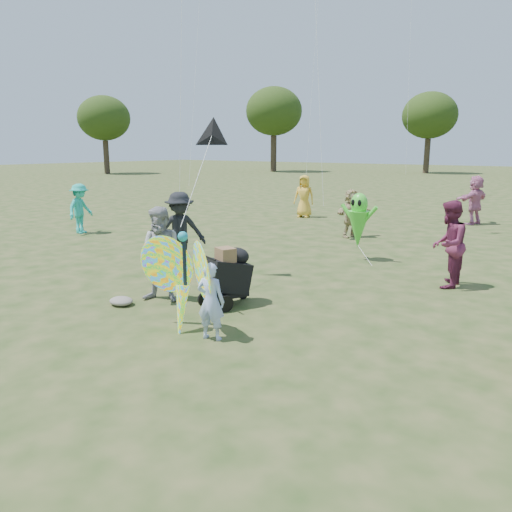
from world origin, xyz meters
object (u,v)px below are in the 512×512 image
(adult_man, at_px, (163,255))
(jogging_stroller, at_px, (229,272))
(crowd_b, at_px, (180,231))
(crowd_e, at_px, (449,244))
(child_girl, at_px, (211,301))
(crowd_j, at_px, (475,200))
(crowd_i, at_px, (80,209))
(crowd_d, at_px, (351,213))
(butterfly_kite, at_px, (183,281))
(crowd_g, at_px, (304,196))
(alien_kite, at_px, (358,223))

(adult_man, height_order, jogging_stroller, adult_man)
(crowd_b, xyz_separation_m, crowd_e, (5.56, 2.21, -0.02))
(crowd_e, bearing_deg, child_girl, -26.55)
(crowd_e, xyz_separation_m, crowd_j, (-1.77, 9.55, 0.01))
(crowd_i, bearing_deg, jogging_stroller, -125.76)
(crowd_d, distance_m, butterfly_kite, 9.45)
(butterfly_kite, bearing_deg, crowd_g, 113.25)
(child_girl, xyz_separation_m, crowd_d, (-2.27, 9.34, 0.18))
(crowd_i, distance_m, butterfly_kite, 10.39)
(alien_kite, bearing_deg, crowd_b, -130.49)
(crowd_i, bearing_deg, child_girl, -131.69)
(crowd_i, relative_size, crowd_j, 0.91)
(crowd_i, height_order, jogging_stroller, crowd_i)
(crowd_d, distance_m, jogging_stroller, 7.97)
(crowd_d, bearing_deg, alien_kite, -133.58)
(crowd_g, height_order, butterfly_kite, crowd_g)
(crowd_g, relative_size, crowd_i, 1.05)
(crowd_g, height_order, crowd_i, crowd_g)
(crowd_g, height_order, alien_kite, crowd_g)
(child_girl, relative_size, crowd_d, 0.77)
(crowd_i, xyz_separation_m, alien_kite, (9.34, 1.81, 0.13))
(crowd_e, relative_size, crowd_i, 1.09)
(adult_man, relative_size, butterfly_kite, 1.00)
(crowd_e, bearing_deg, crowd_g, -138.16)
(crowd_d, distance_m, crowd_i, 9.05)
(crowd_b, distance_m, crowd_i, 6.60)
(crowd_e, bearing_deg, butterfly_kite, -32.42)
(adult_man, bearing_deg, alien_kite, 52.97)
(adult_man, distance_m, crowd_g, 12.25)
(jogging_stroller, relative_size, alien_kite, 0.65)
(child_girl, height_order, crowd_d, crowd_d)
(child_girl, relative_size, butterfly_kite, 0.67)
(butterfly_kite, bearing_deg, crowd_i, 154.16)
(crowd_e, relative_size, butterfly_kite, 1.01)
(alien_kite, bearing_deg, crowd_d, 119.08)
(child_girl, relative_size, alien_kite, 0.69)
(jogging_stroller, xyz_separation_m, alien_kite, (0.26, 4.88, 0.36))
(child_girl, relative_size, crowd_b, 0.65)
(adult_man, xyz_separation_m, crowd_b, (-1.56, 2.02, 0.02))
(crowd_d, xyz_separation_m, crowd_i, (-7.70, -4.77, 0.06))
(crowd_b, distance_m, crowd_g, 9.87)
(crowd_d, relative_size, crowd_j, 0.85)
(crowd_d, relative_size, alien_kite, 0.90)
(jogging_stroller, xyz_separation_m, butterfly_kite, (0.27, -1.46, 0.20))
(crowd_g, relative_size, crowd_j, 0.95)
(child_girl, height_order, adult_man, adult_man)
(crowd_b, height_order, crowd_i, crowd_b)
(crowd_i, bearing_deg, butterfly_kite, -132.92)
(crowd_i, height_order, butterfly_kite, crowd_i)
(butterfly_kite, relative_size, alien_kite, 1.03)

